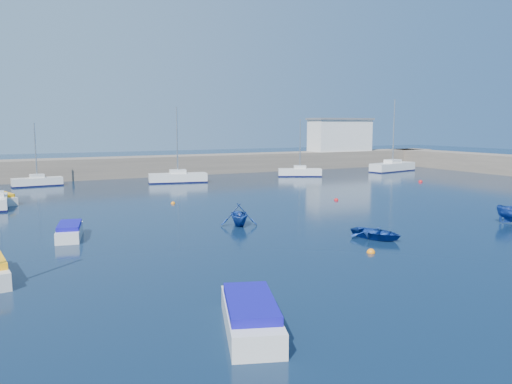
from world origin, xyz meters
name	(u,v)px	position (x,y,z in m)	size (l,w,h in m)	color
ground	(393,251)	(0.00, 0.00, 0.00)	(220.00, 220.00, 0.00)	#0B1D33
back_wall	(158,166)	(0.00, 46.00, 1.30)	(96.00, 4.50, 2.60)	#6E6153
right_arm	(471,162)	(44.00, 32.00, 1.30)	(4.50, 32.00, 2.60)	#6E6153
harbor_office	(340,136)	(30.00, 46.00, 5.10)	(10.00, 4.00, 5.00)	silver
sailboat_5	(37,181)	(-15.47, 40.15, 0.54)	(5.35, 1.89, 7.00)	silver
sailboat_6	(178,177)	(-0.31, 36.58, 0.61)	(7.03, 3.18, 8.91)	silver
sailboat_7	(300,172)	(16.49, 36.30, 0.57)	(5.81, 3.99, 7.58)	silver
sailboat_8	(392,167)	(32.54, 36.32, 0.69)	(8.37, 3.88, 10.53)	silver
motorboat_1	(70,231)	(-15.28, 11.21, 0.43)	(2.01, 3.93, 0.92)	silver
motorboat_3	(251,315)	(-11.51, -5.97, 0.52)	(3.09, 4.98, 1.10)	silver
dinghy_center	(377,233)	(1.22, 2.76, 0.33)	(2.29, 3.21, 0.66)	navy
dinghy_left	(239,215)	(-4.52, 10.12, 0.75)	(2.46, 2.86, 1.50)	navy
buoy_0	(371,253)	(-1.28, 0.25, 0.00)	(0.46, 0.46, 0.46)	orange
buoy_1	(336,200)	(8.13, 16.45, 0.00)	(0.41, 0.41, 0.41)	red
buoy_3	(173,204)	(-5.68, 21.30, 0.00)	(0.38, 0.38, 0.38)	orange
buoy_4	(420,182)	(25.80, 23.92, 0.00)	(0.49, 0.49, 0.49)	red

